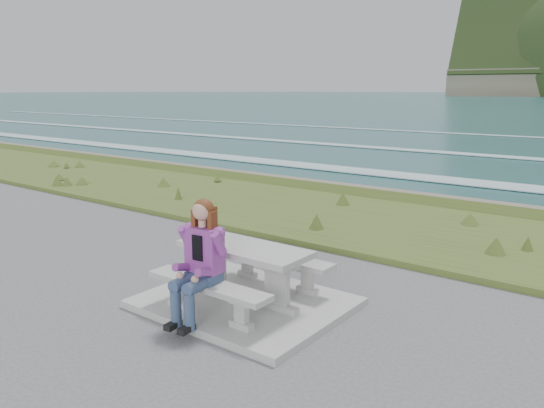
# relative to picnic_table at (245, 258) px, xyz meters

# --- Properties ---
(concrete_slab) EXTENTS (2.60, 2.10, 0.10)m
(concrete_slab) POSITION_rel_picnic_table_xyz_m (-0.00, 0.00, -0.63)
(concrete_slab) COLOR #969591
(concrete_slab) RESTS_ON ground
(picnic_table) EXTENTS (1.80, 0.75, 0.75)m
(picnic_table) POSITION_rel_picnic_table_xyz_m (0.00, 0.00, 0.00)
(picnic_table) COLOR #969591
(picnic_table) RESTS_ON concrete_slab
(bench_landward) EXTENTS (1.80, 0.35, 0.45)m
(bench_landward) POSITION_rel_picnic_table_xyz_m (0.00, -0.70, -0.23)
(bench_landward) COLOR #969591
(bench_landward) RESTS_ON concrete_slab
(bench_seaward) EXTENTS (1.80, 0.35, 0.45)m
(bench_seaward) POSITION_rel_picnic_table_xyz_m (0.00, 0.70, -0.23)
(bench_seaward) COLOR #969591
(bench_seaward) RESTS_ON concrete_slab
(grass_verge) EXTENTS (160.00, 4.50, 0.22)m
(grass_verge) POSITION_rel_picnic_table_xyz_m (-0.00, 5.00, -0.68)
(grass_verge) COLOR #3C5A22
(grass_verge) RESTS_ON ground
(shore_drop) EXTENTS (160.00, 0.80, 2.20)m
(shore_drop) POSITION_rel_picnic_table_xyz_m (-0.00, 7.90, -0.68)
(shore_drop) COLOR brown
(shore_drop) RESTS_ON ground
(seated_woman) EXTENTS (0.49, 0.79, 1.48)m
(seated_woman) POSITION_rel_picnic_table_xyz_m (-0.04, -0.84, -0.04)
(seated_woman) COLOR navy
(seated_woman) RESTS_ON concrete_slab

